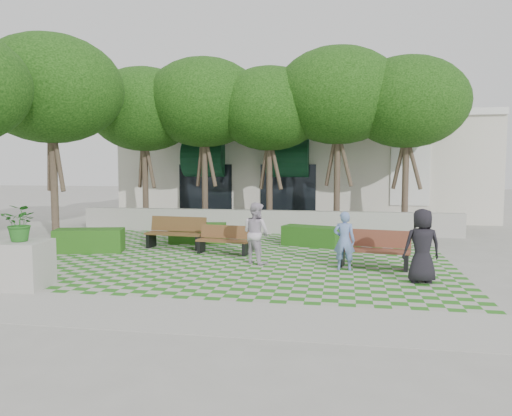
% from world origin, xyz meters
% --- Properties ---
extents(ground, '(90.00, 90.00, 0.00)m').
position_xyz_m(ground, '(0.00, 0.00, 0.00)').
color(ground, gray).
rests_on(ground, ground).
extents(lawn, '(12.00, 12.00, 0.00)m').
position_xyz_m(lawn, '(0.00, 1.00, 0.01)').
color(lawn, '#2B721E').
rests_on(lawn, ground).
extents(sidewalk_south, '(16.00, 2.00, 0.01)m').
position_xyz_m(sidewalk_south, '(0.00, -4.70, 0.01)').
color(sidewalk_south, '#9E9B93').
rests_on(sidewalk_south, ground).
extents(sidewalk_west, '(2.00, 12.00, 0.01)m').
position_xyz_m(sidewalk_west, '(-7.20, 1.00, 0.01)').
color(sidewalk_west, '#9E9B93').
rests_on(sidewalk_west, ground).
extents(retaining_wall, '(15.00, 0.36, 0.90)m').
position_xyz_m(retaining_wall, '(0.00, 6.20, 0.45)').
color(retaining_wall, '#9E9B93').
rests_on(retaining_wall, ground).
extents(bench_east, '(1.94, 0.91, 0.98)m').
position_xyz_m(bench_east, '(3.87, 0.13, 0.47)').
color(bench_east, brown).
rests_on(bench_east, ground).
extents(bench_mid, '(1.67, 0.75, 0.85)m').
position_xyz_m(bench_mid, '(-0.48, 1.45, 0.41)').
color(bench_mid, brown).
rests_on(bench_mid, ground).
extents(bench_west, '(1.97, 0.83, 1.01)m').
position_xyz_m(bench_west, '(-2.23, 2.16, 0.48)').
color(bench_west, '#50371B').
rests_on(bench_west, ground).
extents(hedge_midright, '(2.02, 1.29, 0.66)m').
position_xyz_m(hedge_midright, '(2.04, 3.35, 0.33)').
color(hedge_midright, '#1D4C14').
rests_on(hedge_midright, ground).
extents(hedge_midleft, '(2.03, 1.11, 0.67)m').
position_xyz_m(hedge_midleft, '(-1.86, 3.33, 0.34)').
color(hedge_midleft, '#1F4D14').
rests_on(hedge_midleft, ground).
extents(hedge_west, '(2.18, 1.29, 0.71)m').
position_xyz_m(hedge_west, '(-4.64, 1.02, 0.36)').
color(hedge_west, '#1F4F15').
rests_on(hedge_west, ground).
extents(planter_front, '(1.13, 1.13, 1.84)m').
position_xyz_m(planter_front, '(-3.81, -3.42, 0.75)').
color(planter_front, '#9E9B93').
rests_on(planter_front, ground).
extents(person_blue, '(0.58, 0.41, 1.51)m').
position_xyz_m(person_blue, '(3.10, -0.29, 0.75)').
color(person_blue, '#6680B9').
rests_on(person_blue, ground).
extents(person_dark, '(0.91, 0.68, 1.70)m').
position_xyz_m(person_dark, '(4.84, -1.39, 0.85)').
color(person_dark, black).
rests_on(person_dark, ground).
extents(person_white, '(1.03, 0.98, 1.67)m').
position_xyz_m(person_white, '(0.73, 0.17, 0.84)').
color(person_white, silver).
rests_on(person_white, ground).
extents(tree_row, '(17.70, 13.40, 7.41)m').
position_xyz_m(tree_row, '(-1.86, 5.95, 5.18)').
color(tree_row, '#47382B').
rests_on(tree_row, ground).
extents(building, '(18.00, 8.92, 5.15)m').
position_xyz_m(building, '(0.93, 14.08, 2.52)').
color(building, beige).
rests_on(building, ground).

